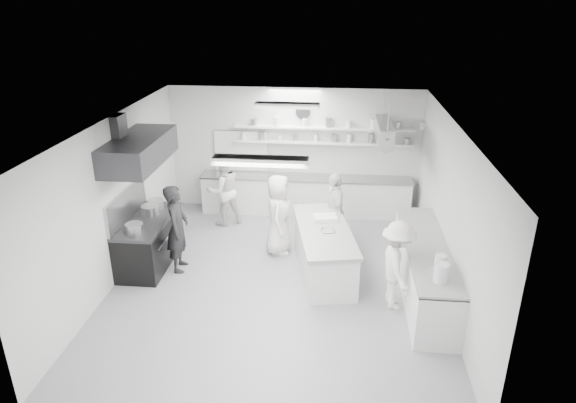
# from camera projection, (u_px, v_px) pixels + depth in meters

# --- Properties ---
(floor) EXTENTS (6.00, 7.00, 0.02)m
(floor) POSITION_uv_depth(u_px,v_px,m) (278.00, 280.00, 9.60)
(floor) COLOR gray
(floor) RESTS_ON ground
(ceiling) EXTENTS (6.00, 7.00, 0.02)m
(ceiling) POSITION_uv_depth(u_px,v_px,m) (276.00, 124.00, 8.44)
(ceiling) COLOR white
(ceiling) RESTS_ON wall_back
(wall_back) EXTENTS (6.00, 0.04, 3.00)m
(wall_back) POSITION_uv_depth(u_px,v_px,m) (294.00, 150.00, 12.23)
(wall_back) COLOR silver
(wall_back) RESTS_ON floor
(wall_front) EXTENTS (6.00, 0.04, 3.00)m
(wall_front) POSITION_uv_depth(u_px,v_px,m) (241.00, 327.00, 5.80)
(wall_front) COLOR silver
(wall_front) RESTS_ON floor
(wall_left) EXTENTS (0.04, 7.00, 3.00)m
(wall_left) POSITION_uv_depth(u_px,v_px,m) (115.00, 201.00, 9.29)
(wall_left) COLOR silver
(wall_left) RESTS_ON floor
(wall_right) EXTENTS (0.04, 7.00, 3.00)m
(wall_right) POSITION_uv_depth(u_px,v_px,m) (450.00, 214.00, 8.74)
(wall_right) COLOR silver
(wall_right) RESTS_ON floor
(stove) EXTENTS (0.80, 1.80, 0.90)m
(stove) POSITION_uv_depth(u_px,v_px,m) (149.00, 243.00, 10.03)
(stove) COLOR black
(stove) RESTS_ON floor
(exhaust_hood) EXTENTS (0.85, 2.00, 0.50)m
(exhaust_hood) POSITION_uv_depth(u_px,v_px,m) (139.00, 150.00, 9.30)
(exhaust_hood) COLOR #303033
(exhaust_hood) RESTS_ON wall_left
(back_counter) EXTENTS (5.00, 0.60, 0.92)m
(back_counter) POSITION_uv_depth(u_px,v_px,m) (305.00, 195.00, 12.33)
(back_counter) COLOR silver
(back_counter) RESTS_ON floor
(shelf_lower) EXTENTS (4.20, 0.26, 0.04)m
(shelf_lower) POSITION_uv_depth(u_px,v_px,m) (324.00, 142.00, 11.96)
(shelf_lower) COLOR silver
(shelf_lower) RESTS_ON wall_back
(shelf_upper) EXTENTS (4.20, 0.26, 0.04)m
(shelf_upper) POSITION_uv_depth(u_px,v_px,m) (324.00, 128.00, 11.82)
(shelf_upper) COLOR silver
(shelf_upper) RESTS_ON wall_back
(pass_through_window) EXTENTS (1.30, 0.04, 1.00)m
(pass_through_window) POSITION_uv_depth(u_px,v_px,m) (241.00, 151.00, 12.35)
(pass_through_window) COLOR black
(pass_through_window) RESTS_ON wall_back
(wall_clock) EXTENTS (0.32, 0.05, 0.32)m
(wall_clock) POSITION_uv_depth(u_px,v_px,m) (303.00, 112.00, 11.82)
(wall_clock) COLOR white
(wall_clock) RESTS_ON wall_back
(right_counter) EXTENTS (0.74, 3.30, 0.94)m
(right_counter) POSITION_uv_depth(u_px,v_px,m) (425.00, 271.00, 8.99)
(right_counter) COLOR silver
(right_counter) RESTS_ON floor
(pot_rack) EXTENTS (0.30, 1.60, 0.40)m
(pot_rack) POSITION_uv_depth(u_px,v_px,m) (384.00, 132.00, 10.73)
(pot_rack) COLOR #9B9D9F
(pot_rack) RESTS_ON ceiling
(light_fixture_front) EXTENTS (1.30, 0.25, 0.10)m
(light_fixture_front) POSITION_uv_depth(u_px,v_px,m) (260.00, 161.00, 6.81)
(light_fixture_front) COLOR silver
(light_fixture_front) RESTS_ON ceiling
(light_fixture_rear) EXTENTS (1.30, 0.25, 0.10)m
(light_fixture_rear) POSITION_uv_depth(u_px,v_px,m) (287.00, 105.00, 10.12)
(light_fixture_rear) COLOR silver
(light_fixture_rear) RESTS_ON ceiling
(prep_island) EXTENTS (1.30, 2.46, 0.86)m
(prep_island) POSITION_uv_depth(u_px,v_px,m) (324.00, 251.00, 9.74)
(prep_island) COLOR silver
(prep_island) RESTS_ON floor
(stove_pot) EXTENTS (0.36, 0.36, 0.24)m
(stove_pot) POSITION_uv_depth(u_px,v_px,m) (151.00, 211.00, 10.02)
(stove_pot) COLOR #9B9D9F
(stove_pot) RESTS_ON stove
(cook_stove) EXTENTS (0.47, 0.67, 1.74)m
(cook_stove) POSITION_uv_depth(u_px,v_px,m) (177.00, 228.00, 9.66)
(cook_stove) COLOR black
(cook_stove) RESTS_ON floor
(cook_back) EXTENTS (1.02, 0.97, 1.66)m
(cook_back) POSITION_uv_depth(u_px,v_px,m) (224.00, 190.00, 11.62)
(cook_back) COLOR silver
(cook_back) RESTS_ON floor
(cook_island_left) EXTENTS (0.54, 0.82, 1.69)m
(cook_island_left) POSITION_uv_depth(u_px,v_px,m) (279.00, 215.00, 10.32)
(cook_island_left) COLOR silver
(cook_island_left) RESTS_ON floor
(cook_island_right) EXTENTS (0.60, 1.02, 1.63)m
(cook_island_right) POSITION_uv_depth(u_px,v_px,m) (335.00, 210.00, 10.59)
(cook_island_right) COLOR silver
(cook_island_right) RESTS_ON floor
(cook_right) EXTENTS (0.73, 1.10, 1.58)m
(cook_right) POSITION_uv_depth(u_px,v_px,m) (397.00, 265.00, 8.51)
(cook_right) COLOR silver
(cook_right) RESTS_ON floor
(bowl_island_a) EXTENTS (0.30, 0.30, 0.07)m
(bowl_island_a) POSITION_uv_depth(u_px,v_px,m) (328.00, 232.00, 9.48)
(bowl_island_a) COLOR #9B9D9F
(bowl_island_a) RESTS_ON prep_island
(bowl_island_b) EXTENTS (0.22, 0.22, 0.06)m
(bowl_island_b) POSITION_uv_depth(u_px,v_px,m) (324.00, 219.00, 10.00)
(bowl_island_b) COLOR silver
(bowl_island_b) RESTS_ON prep_island
(bowl_right) EXTENTS (0.24, 0.24, 0.05)m
(bowl_right) POSITION_uv_depth(u_px,v_px,m) (435.00, 272.00, 7.98)
(bowl_right) COLOR silver
(bowl_right) RESTS_ON right_counter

